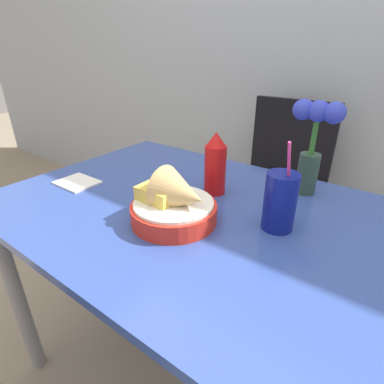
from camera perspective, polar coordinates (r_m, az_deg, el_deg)
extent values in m
plane|color=gray|center=(1.36, 1.20, -31.38)|extent=(12.00, 12.00, 0.00)
cube|color=#9EA8B7|center=(1.71, 25.44, 29.00)|extent=(7.00, 0.06, 2.60)
cube|color=#334C9E|center=(0.85, 1.64, -3.87)|extent=(1.20, 0.80, 0.02)
cylinder|color=gray|center=(1.27, -30.33, -16.84)|extent=(0.05, 0.05, 0.71)
cylinder|color=gray|center=(1.56, -7.71, -4.75)|extent=(0.05, 0.05, 0.71)
cylinder|color=black|center=(1.56, 4.89, -10.64)|extent=(0.03, 0.03, 0.43)
cylinder|color=black|center=(1.45, 17.47, -15.22)|extent=(0.03, 0.03, 0.43)
cylinder|color=black|center=(1.83, 10.90, -5.08)|extent=(0.03, 0.03, 0.43)
cylinder|color=black|center=(1.74, 21.66, -8.44)|extent=(0.03, 0.03, 0.43)
cube|color=black|center=(1.51, 14.65, -2.54)|extent=(0.40, 0.40, 0.02)
cube|color=black|center=(1.59, 18.27, 7.93)|extent=(0.40, 0.03, 0.47)
cylinder|color=red|center=(0.77, -3.46, -3.94)|extent=(0.22, 0.22, 0.05)
cylinder|color=white|center=(0.76, -3.52, -2.11)|extent=(0.20, 0.20, 0.01)
cone|color=tan|center=(0.73, -1.91, -0.46)|extent=(0.12, 0.12, 0.12)
cube|color=#E5C14C|center=(0.77, -6.31, -0.42)|extent=(0.10, 0.08, 0.04)
cylinder|color=red|center=(0.91, 4.42, 4.21)|extent=(0.07, 0.07, 0.15)
cone|color=red|center=(0.88, 4.63, 10.02)|extent=(0.06, 0.06, 0.04)
cylinder|color=navy|center=(0.75, 16.40, -1.80)|extent=(0.08, 0.08, 0.15)
cylinder|color=black|center=(0.76, 16.30, -2.58)|extent=(0.07, 0.07, 0.12)
cylinder|color=#EA3884|center=(0.72, 17.90, 2.57)|extent=(0.01, 0.07, 0.19)
cylinder|color=#2D4738|center=(0.98, 21.11, 3.29)|extent=(0.06, 0.06, 0.12)
cylinder|color=#33722D|center=(0.94, 22.25, 9.96)|extent=(0.02, 0.02, 0.11)
sphere|color=blue|center=(0.93, 22.97, 13.99)|extent=(0.06, 0.06, 0.06)
sphere|color=blue|center=(0.94, 20.45, 14.51)|extent=(0.06, 0.06, 0.06)
sphere|color=blue|center=(0.92, 25.52, 13.44)|extent=(0.06, 0.06, 0.06)
cube|color=white|center=(1.07, -21.02, 1.71)|extent=(0.13, 0.11, 0.01)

